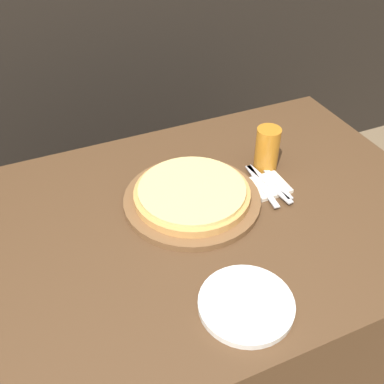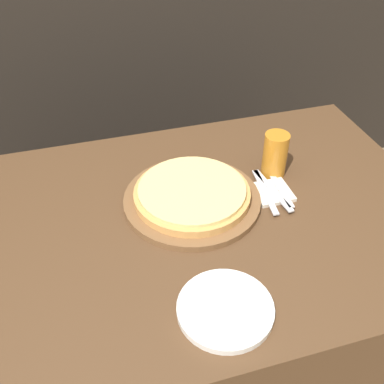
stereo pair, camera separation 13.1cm
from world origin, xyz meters
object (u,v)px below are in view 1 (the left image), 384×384
Objects in this scene: fork at (262,186)px; spoon at (276,182)px; beer_glass at (267,147)px; dinner_knife at (269,184)px; dinner_plate at (246,304)px; pizza_on_board at (192,196)px.

fork is 1.18× the size of spoon.
beer_glass is 0.12m from dinner_knife.
dinner_plate is 1.06× the size of dinner_knife.
beer_glass is 0.65× the size of dinner_plate.
pizza_on_board reaches higher than dinner_plate.
pizza_on_board is at bearing -167.49° from beer_glass.
dinner_plate is at bearing -125.16° from fork.
dinner_plate is 0.46m from dinner_knife.
pizza_on_board is 1.91× the size of dinner_knife.
fork is (0.26, 0.36, 0.01)m from dinner_plate.
fork is at bearing -125.91° from beer_glass.
beer_glass is 0.13m from fork.
dinner_knife and spoon have the same top height.
beer_glass reaches higher than spoon.
dinner_knife is (0.28, 0.36, 0.01)m from dinner_plate.
dinner_knife is at bearing 52.28° from dinner_plate.
dinner_knife is 1.18× the size of spoon.
dinner_plate is 0.47m from spoon.
pizza_on_board is 0.25m from dinner_knife.
dinner_plate reaches higher than fork.
fork and dinner_knife have the same top height.
dinner_knife is at bearing -6.88° from pizza_on_board.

